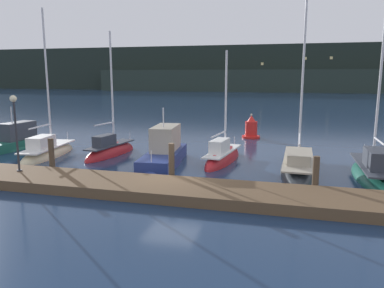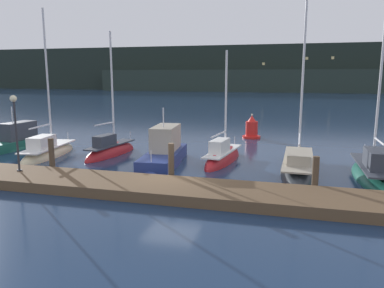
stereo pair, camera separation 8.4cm
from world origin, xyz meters
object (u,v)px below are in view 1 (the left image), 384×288
at_px(motorboat_berth_1, 14,144).
at_px(channel_buoy, 251,129).
at_px(sailboat_berth_5, 223,160).
at_px(sailboat_berth_3, 110,153).
at_px(sailboat_berth_6, 298,168).
at_px(sailboat_berth_2, 48,154).
at_px(motorboat_berth_4, 164,158).
at_px(sailboat_berth_7, 374,175).
at_px(dock_lamppost, 15,120).

height_order(motorboat_berth_1, channel_buoy, motorboat_berth_1).
bearing_deg(sailboat_berth_5, motorboat_berth_1, 179.45).
height_order(sailboat_berth_3, sailboat_berth_6, sailboat_berth_6).
height_order(sailboat_berth_2, motorboat_berth_4, sailboat_berth_2).
distance_m(sailboat_berth_2, motorboat_berth_4, 7.74).
distance_m(motorboat_berth_1, sailboat_berth_2, 3.96).
bearing_deg(sailboat_berth_7, motorboat_berth_4, 178.45).
bearing_deg(motorboat_berth_1, sailboat_berth_3, -1.53).
xyz_separation_m(sailboat_berth_7, channel_buoy, (-7.13, 10.71, 0.53)).
bearing_deg(sailboat_berth_6, channel_buoy, 109.69).
bearing_deg(sailboat_berth_5, sailboat_berth_6, -12.03).
xyz_separation_m(sailboat_berth_2, sailboat_berth_6, (15.14, 0.39, -0.03)).
xyz_separation_m(motorboat_berth_1, dock_lamppost, (5.76, -6.51, 2.59)).
distance_m(motorboat_berth_1, sailboat_berth_5, 14.56).
xyz_separation_m(motorboat_berth_4, dock_lamppost, (-5.66, -4.94, 2.56)).
xyz_separation_m(sailboat_berth_2, sailboat_berth_5, (10.88, 1.30, -0.03)).
xyz_separation_m(motorboat_berth_1, sailboat_berth_6, (18.82, -1.05, -0.20)).
distance_m(motorboat_berth_1, dock_lamppost, 9.07).
relative_size(sailboat_berth_3, sailboat_berth_7, 0.88).
bearing_deg(channel_buoy, dock_lamppost, -121.81).
bearing_deg(motorboat_berth_1, dock_lamppost, -48.47).
bearing_deg(sailboat_berth_3, sailboat_berth_2, -161.32).
bearing_deg(sailboat_berth_2, motorboat_berth_4, -0.97).
xyz_separation_m(motorboat_berth_1, sailboat_berth_5, (14.56, -0.14, -0.20)).
height_order(motorboat_berth_4, sailboat_berth_7, sailboat_berth_7).
bearing_deg(dock_lamppost, sailboat_berth_6, 22.67).
height_order(sailboat_berth_3, sailboat_berth_5, sailboat_berth_3).
bearing_deg(dock_lamppost, motorboat_berth_4, 41.10).
xyz_separation_m(channel_buoy, dock_lamppost, (-9.52, -15.35, 2.18)).
relative_size(motorboat_berth_1, sailboat_berth_5, 0.78).
relative_size(sailboat_berth_5, sailboat_berth_6, 0.72).
xyz_separation_m(sailboat_berth_6, channel_buoy, (-3.54, 9.90, 0.61)).
bearing_deg(sailboat_berth_2, motorboat_berth_1, 158.69).
xyz_separation_m(motorboat_berth_4, sailboat_berth_5, (3.14, 1.43, -0.22)).
bearing_deg(channel_buoy, motorboat_berth_4, -110.35).
relative_size(sailboat_berth_5, sailboat_berth_7, 0.75).
bearing_deg(sailboat_berth_7, dock_lamppost, -164.44).
distance_m(sailboat_berth_2, channel_buoy, 15.51).
relative_size(motorboat_berth_4, sailboat_berth_7, 0.66).
xyz_separation_m(motorboat_berth_4, channel_buoy, (3.86, 10.42, 0.38)).
relative_size(sailboat_berth_3, sailboat_berth_6, 0.83).
height_order(motorboat_berth_1, sailboat_berth_5, sailboat_berth_5).
bearing_deg(channel_buoy, sailboat_berth_6, -70.31).
bearing_deg(sailboat_berth_5, dock_lamppost, -144.13).
bearing_deg(sailboat_berth_3, sailboat_berth_7, -6.33).
bearing_deg(motorboat_berth_1, sailboat_berth_5, -0.55).
height_order(sailboat_berth_2, sailboat_berth_3, sailboat_berth_2).
distance_m(sailboat_berth_7, dock_lamppost, 17.50).
bearing_deg(sailboat_berth_3, motorboat_berth_4, -18.68).
distance_m(motorboat_berth_1, channel_buoy, 17.66).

